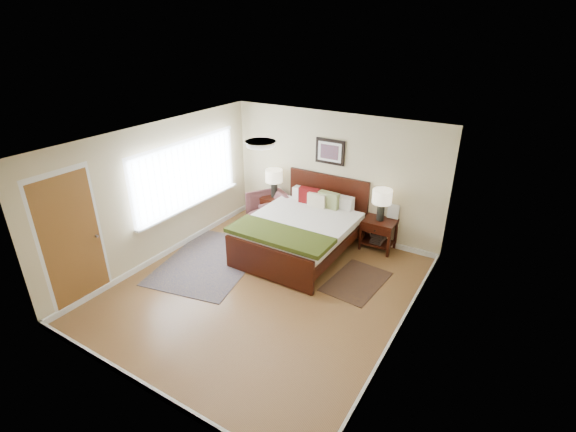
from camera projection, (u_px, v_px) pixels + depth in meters
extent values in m
plane|color=brown|center=(265.00, 289.00, 6.93)|extent=(5.00, 5.00, 0.00)
cube|color=#C7B790|center=(334.00, 175.00, 8.33)|extent=(4.50, 0.04, 2.50)
cube|color=#C7B790|center=(130.00, 307.00, 4.46)|extent=(4.50, 0.04, 2.50)
cube|color=#C7B790|center=(159.00, 193.00, 7.46)|extent=(0.04, 5.00, 2.50)
cube|color=#C7B790|center=(407.00, 261.00, 5.34)|extent=(0.04, 5.00, 2.50)
cube|color=white|center=(260.00, 141.00, 5.87)|extent=(4.50, 5.00, 0.02)
cube|color=silver|center=(187.00, 174.00, 7.93)|extent=(0.02, 2.72, 1.32)
cube|color=silver|center=(187.00, 174.00, 7.92)|extent=(0.01, 2.60, 1.20)
cube|color=silver|center=(192.00, 205.00, 8.17)|extent=(0.10, 2.72, 0.04)
cube|color=silver|center=(72.00, 240.00, 6.17)|extent=(0.01, 1.00, 2.18)
cube|color=brown|center=(73.00, 243.00, 6.18)|extent=(0.01, 0.90, 2.10)
cylinder|color=#999999|center=(97.00, 236.00, 6.48)|extent=(0.04, 0.04, 0.04)
cylinder|color=white|center=(261.00, 144.00, 5.89)|extent=(0.40, 0.40, 0.07)
cylinder|color=beige|center=(260.00, 141.00, 5.87)|extent=(0.44, 0.44, 0.01)
cube|color=#360E08|center=(327.00, 203.00, 8.60)|extent=(1.75, 0.06, 1.23)
cube|color=#360E08|center=(268.00, 264.00, 7.01)|extent=(1.75, 0.06, 0.61)
cube|color=#360E08|center=(264.00, 226.00, 8.26)|extent=(0.06, 2.20, 0.20)
cube|color=#360E08|center=(341.00, 248.00, 7.47)|extent=(0.06, 2.20, 0.20)
cube|color=silver|center=(301.00, 230.00, 7.80)|extent=(1.65, 2.18, 0.24)
cube|color=silver|center=(298.00, 224.00, 7.66)|extent=(1.83, 1.95, 0.11)
cube|color=#3F4213|center=(279.00, 235.00, 7.13)|extent=(1.87, 0.70, 0.08)
cube|color=silver|center=(306.00, 195.00, 8.52)|extent=(0.55, 0.18, 0.28)
cube|color=silver|center=(340.00, 203.00, 8.16)|extent=(0.55, 0.18, 0.28)
cube|color=#580A0B|center=(309.00, 196.00, 8.35)|extent=(0.43, 0.17, 0.35)
cube|color=olive|center=(329.00, 201.00, 8.14)|extent=(0.42, 0.16, 0.35)
cube|color=beige|center=(317.00, 201.00, 8.19)|extent=(0.38, 0.13, 0.31)
cube|color=black|center=(330.00, 152.00, 8.16)|extent=(0.62, 0.03, 0.50)
cube|color=silver|center=(330.00, 152.00, 8.14)|extent=(0.50, 0.01, 0.38)
cube|color=#A52D23|center=(329.00, 152.00, 8.13)|extent=(0.38, 0.01, 0.28)
cube|color=#360E08|center=(274.00, 198.00, 9.05)|extent=(0.49, 0.44, 0.05)
cube|color=#360E08|center=(262.00, 211.00, 9.13)|extent=(0.05, 0.05, 0.53)
cube|color=#360E08|center=(278.00, 215.00, 8.93)|extent=(0.05, 0.05, 0.53)
cube|color=#360E08|center=(271.00, 205.00, 9.42)|extent=(0.05, 0.05, 0.53)
cube|color=#360E08|center=(287.00, 209.00, 9.22)|extent=(0.05, 0.05, 0.53)
cube|color=#360E08|center=(269.00, 205.00, 8.94)|extent=(0.43, 0.03, 0.14)
cube|color=#360E08|center=(380.00, 221.00, 7.91)|extent=(0.62, 0.47, 0.05)
cube|color=#360E08|center=(360.00, 236.00, 8.01)|extent=(0.05, 0.05, 0.57)
cube|color=#360E08|center=(389.00, 243.00, 7.75)|extent=(0.05, 0.05, 0.57)
cube|color=#360E08|center=(368.00, 228.00, 8.33)|extent=(0.05, 0.05, 0.57)
cube|color=#360E08|center=(396.00, 235.00, 8.06)|extent=(0.05, 0.05, 0.57)
cube|color=#360E08|center=(375.00, 230.00, 7.78)|extent=(0.56, 0.03, 0.14)
cube|color=#360E08|center=(377.00, 242.00, 8.10)|extent=(0.56, 0.41, 0.03)
cube|color=black|center=(378.00, 241.00, 8.09)|extent=(0.23, 0.29, 0.03)
cube|color=black|center=(378.00, 239.00, 8.07)|extent=(0.23, 0.29, 0.03)
cube|color=black|center=(378.00, 238.00, 8.06)|extent=(0.23, 0.29, 0.03)
cube|color=black|center=(378.00, 236.00, 8.04)|extent=(0.23, 0.29, 0.03)
cube|color=black|center=(378.00, 234.00, 8.03)|extent=(0.23, 0.29, 0.03)
cube|color=black|center=(378.00, 233.00, 8.01)|extent=(0.23, 0.29, 0.03)
cylinder|color=black|center=(274.00, 190.00, 8.97)|extent=(0.14, 0.14, 0.32)
cylinder|color=black|center=(274.00, 182.00, 8.89)|extent=(0.02, 0.02, 0.06)
cylinder|color=beige|center=(274.00, 176.00, 8.84)|extent=(0.36, 0.36, 0.26)
cylinder|color=black|center=(381.00, 212.00, 7.83)|extent=(0.14, 0.14, 0.32)
cylinder|color=black|center=(381.00, 203.00, 7.75)|extent=(0.02, 0.02, 0.06)
cylinder|color=beige|center=(382.00, 196.00, 7.69)|extent=(0.36, 0.36, 0.26)
imported|color=brown|center=(269.00, 211.00, 8.90)|extent=(1.10, 1.10, 0.74)
cube|color=#0D1741|center=(210.00, 261.00, 7.70)|extent=(1.98, 2.47, 0.01)
cube|color=black|center=(356.00, 281.00, 7.11)|extent=(0.91, 1.29, 0.01)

